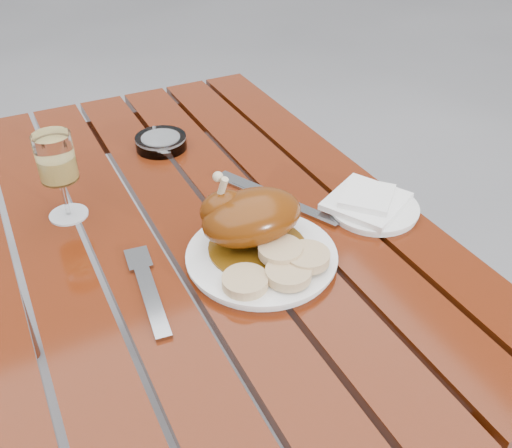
{
  "coord_description": "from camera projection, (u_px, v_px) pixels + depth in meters",
  "views": [
    {
      "loc": [
        -0.26,
        -0.81,
        1.35
      ],
      "look_at": [
        0.09,
        -0.11,
        0.78
      ],
      "focal_mm": 40.0,
      "sensor_mm": 36.0,
      "label": 1
    }
  ],
  "objects": [
    {
      "name": "table",
      "position": [
        196.0,
        357.0,
        1.26
      ],
      "size": [
        0.8,
        1.2,
        0.75
      ],
      "primitive_type": "cube",
      "color": "#631E0B",
      "rests_on": "ground"
    },
    {
      "name": "dinner_plate",
      "position": [
        262.0,
        257.0,
        0.94
      ],
      "size": [
        0.26,
        0.26,
        0.02
      ],
      "primitive_type": "cylinder",
      "rotation": [
        0.0,
        0.0,
        -0.05
      ],
      "color": "white",
      "rests_on": "table"
    },
    {
      "name": "roast_duck",
      "position": [
        248.0,
        217.0,
        0.93
      ],
      "size": [
        0.17,
        0.16,
        0.13
      ],
      "color": "#5F3A0A",
      "rests_on": "dinner_plate"
    },
    {
      "name": "bread_dumplings",
      "position": [
        281.0,
        265.0,
        0.89
      ],
      "size": [
        0.18,
        0.12,
        0.03
      ],
      "color": "tan",
      "rests_on": "dinner_plate"
    },
    {
      "name": "wine_glass",
      "position": [
        60.0,
        177.0,
        1.0
      ],
      "size": [
        0.07,
        0.07,
        0.16
      ],
      "primitive_type": "cylinder",
      "rotation": [
        0.0,
        0.0,
        0.06
      ],
      "color": "#EFD16C",
      "rests_on": "table"
    },
    {
      "name": "side_plate",
      "position": [
        373.0,
        208.0,
        1.06
      ],
      "size": [
        0.17,
        0.17,
        0.01
      ],
      "primitive_type": "cylinder",
      "rotation": [
        0.0,
        0.0,
        0.01
      ],
      "color": "white",
      "rests_on": "table"
    },
    {
      "name": "napkin",
      "position": [
        366.0,
        201.0,
        1.05
      ],
      "size": [
        0.18,
        0.18,
        0.01
      ],
      "primitive_type": "cube",
      "rotation": [
        0.0,
        0.0,
        0.48
      ],
      "color": "white",
      "rests_on": "side_plate"
    },
    {
      "name": "ashtray",
      "position": [
        161.0,
        142.0,
        1.25
      ],
      "size": [
        0.14,
        0.14,
        0.03
      ],
      "primitive_type": "cylinder",
      "rotation": [
        0.0,
        0.0,
        -0.3
      ],
      "color": "#B2B7BC",
      "rests_on": "table"
    },
    {
      "name": "fork",
      "position": [
        150.0,
        294.0,
        0.87
      ],
      "size": [
        0.05,
        0.2,
        0.01
      ],
      "primitive_type": "cube",
      "rotation": [
        0.0,
        0.0,
        -0.11
      ],
      "color": "gray",
      "rests_on": "table"
    },
    {
      "name": "knife",
      "position": [
        284.0,
        202.0,
        1.08
      ],
      "size": [
        0.12,
        0.23,
        0.01
      ],
      "primitive_type": "cube",
      "rotation": [
        0.0,
        0.0,
        0.44
      ],
      "color": "gray",
      "rests_on": "table"
    }
  ]
}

